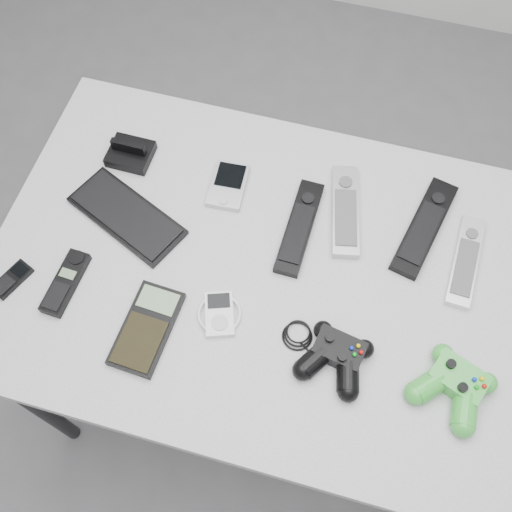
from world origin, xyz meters
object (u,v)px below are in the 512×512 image
(remote_black_b, at_px, (425,227))
(controller_green, at_px, (455,385))
(pda_keyboard, at_px, (127,215))
(mobile_phone, at_px, (12,279))
(pda, at_px, (228,185))
(cordless_handset, at_px, (65,283))
(remote_silver_b, at_px, (466,261))
(mp3_player, at_px, (219,314))
(desk, at_px, (278,286))
(remote_black_a, at_px, (300,227))
(remote_silver_a, at_px, (345,210))
(controller_black, at_px, (336,356))
(calculator, at_px, (147,328))

(remote_black_b, bearing_deg, controller_green, -59.76)
(pda_keyboard, xyz_separation_m, mobile_phone, (-0.17, -0.20, -0.00))
(pda, distance_m, mobile_phone, 0.49)
(remote_black_b, height_order, cordless_handset, remote_black_b)
(remote_silver_b, bearing_deg, controller_green, -85.34)
(cordless_handset, xyz_separation_m, mp3_player, (0.32, 0.02, -0.00))
(desk, bearing_deg, remote_black_b, 33.54)
(desk, height_order, cordless_handset, cordless_handset)
(pda, height_order, remote_black_a, remote_black_a)
(remote_silver_b, xyz_separation_m, mp3_player, (-0.46, -0.25, -0.00))
(remote_silver_a, height_order, controller_black, controller_black)
(mobile_phone, bearing_deg, pda_keyboard, 72.45)
(desk, distance_m, pda, 0.25)
(desk, xyz_separation_m, pda, (-0.16, 0.17, 0.08))
(remote_silver_a, height_order, remote_black_b, same)
(remote_black_a, xyz_separation_m, mobile_phone, (-0.54, -0.27, -0.00))
(pda, height_order, remote_black_b, remote_black_b)
(remote_black_b, xyz_separation_m, calculator, (-0.49, -0.37, -0.00))
(controller_black, height_order, controller_green, controller_green)
(controller_black, xyz_separation_m, controller_green, (0.22, 0.00, 0.00))
(desk, xyz_separation_m, remote_black_b, (0.27, 0.18, 0.08))
(pda_keyboard, distance_m, pda, 0.23)
(cordless_handset, distance_m, controller_black, 0.56)
(pda, bearing_deg, cordless_handset, -132.06)
(remote_silver_a, relative_size, remote_black_b, 0.90)
(pda, bearing_deg, remote_silver_a, -2.68)
(remote_black_a, xyz_separation_m, controller_green, (0.36, -0.26, 0.01))
(remote_silver_a, relative_size, controller_black, 0.99)
(pda, bearing_deg, calculator, -102.66)
(pda_keyboard, bearing_deg, calculator, -36.49)
(remote_black_b, relative_size, remote_silver_b, 1.18)
(pda_keyboard, height_order, remote_silver_b, remote_silver_b)
(remote_silver_a, relative_size, remote_black_a, 0.97)
(cordless_handset, bearing_deg, pda_keyboard, 74.76)
(remote_silver_a, relative_size, mobile_phone, 2.60)
(calculator, relative_size, controller_black, 0.81)
(remote_silver_a, distance_m, remote_silver_b, 0.27)
(controller_green, bearing_deg, pda_keyboard, -172.96)
(controller_black, bearing_deg, calculator, -163.22)
(remote_silver_b, distance_m, mp3_player, 0.52)
(pda, bearing_deg, controller_black, -49.58)
(cordless_handset, distance_m, mp3_player, 0.32)
(remote_black_b, height_order, mp3_player, remote_black_b)
(remote_silver_a, distance_m, mobile_phone, 0.71)
(pda, relative_size, remote_black_b, 0.47)
(mobile_phone, relative_size, controller_black, 0.38)
(pda_keyboard, height_order, remote_black_a, remote_black_a)
(remote_silver_a, bearing_deg, desk, -132.31)
(pda_keyboard, relative_size, controller_green, 1.73)
(controller_black, bearing_deg, controller_green, 11.60)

